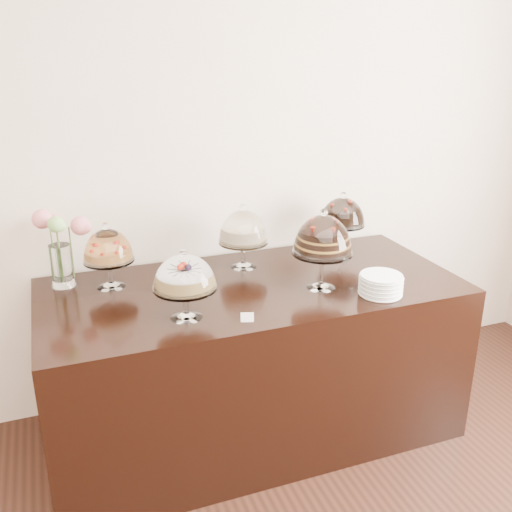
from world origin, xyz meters
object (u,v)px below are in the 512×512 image
object	(u,v)px
cake_stand_sugar_sponge	(185,275)
plate_stack	(381,285)
cake_stand_choco_layer	(323,238)
cake_stand_fruit_tart	(108,248)
display_counter	(253,359)
cake_stand_cheesecake	(243,229)
cake_stand_dark_choco	(342,214)
flower_vase	(60,243)

from	to	relation	value
cake_stand_sugar_sponge	plate_stack	xyz separation A→B (m)	(0.99, -0.09, -0.16)
cake_stand_sugar_sponge	cake_stand_choco_layer	world-z (taller)	cake_stand_choco_layer
cake_stand_choco_layer	cake_stand_fruit_tart	distance (m)	1.10
display_counter	cake_stand_fruit_tart	distance (m)	1.00
cake_stand_cheesecake	plate_stack	distance (m)	0.82
cake_stand_cheesecake	cake_stand_sugar_sponge	bearing A→B (deg)	-131.81
cake_stand_cheesecake	plate_stack	xyz separation A→B (m)	(0.53, -0.60, -0.17)
cake_stand_dark_choco	cake_stand_fruit_tart	distance (m)	1.38
cake_stand_cheesecake	cake_stand_fruit_tart	world-z (taller)	cake_stand_cheesecake
cake_stand_dark_choco	cake_stand_fruit_tart	bearing A→B (deg)	-178.05
cake_stand_sugar_sponge	cake_stand_choco_layer	bearing A→B (deg)	7.22
cake_stand_choco_layer	cake_stand_dark_choco	size ratio (longest dim) A/B	1.13
display_counter	cake_stand_cheesecake	distance (m)	0.72
cake_stand_cheesecake	flower_vase	xyz separation A→B (m)	(-0.97, 0.08, 0.01)
cake_stand_sugar_sponge	flower_vase	world-z (taller)	flower_vase
cake_stand_dark_choco	plate_stack	distance (m)	0.66
plate_stack	display_counter	bearing A→B (deg)	149.04
cake_stand_cheesecake	plate_stack	bearing A→B (deg)	-48.97
cake_stand_dark_choco	cake_stand_fruit_tart	world-z (taller)	cake_stand_dark_choco
cake_stand_sugar_sponge	cake_stand_fruit_tart	world-z (taller)	cake_stand_fruit_tart
flower_vase	cake_stand_sugar_sponge	bearing A→B (deg)	-49.35
cake_stand_sugar_sponge	cake_stand_cheesecake	xyz separation A→B (m)	(0.46, 0.52, 0.01)
cake_stand_choco_layer	flower_vase	bearing A→B (deg)	158.29
display_counter	cake_stand_cheesecake	world-z (taller)	cake_stand_cheesecake
cake_stand_fruit_tart	flower_vase	world-z (taller)	flower_vase
cake_stand_choco_layer	cake_stand_sugar_sponge	bearing A→B (deg)	-172.78
cake_stand_sugar_sponge	cake_stand_dark_choco	world-z (taller)	cake_stand_dark_choco
cake_stand_choco_layer	cake_stand_cheesecake	xyz separation A→B (m)	(-0.28, 0.42, -0.05)
cake_stand_fruit_tart	flower_vase	bearing A→B (deg)	155.46
cake_stand_sugar_sponge	cake_stand_fruit_tart	bearing A→B (deg)	120.02
display_counter	flower_vase	world-z (taller)	flower_vase
display_counter	flower_vase	bearing A→B (deg)	159.84
cake_stand_sugar_sponge	cake_stand_choco_layer	size ratio (longest dim) A/B	0.80
cake_stand_cheesecake	display_counter	bearing A→B (deg)	-98.69
cake_stand_sugar_sponge	flower_vase	xyz separation A→B (m)	(-0.51, 0.59, 0.03)
cake_stand_cheesecake	cake_stand_fruit_tart	size ratio (longest dim) A/B	1.05
cake_stand_dark_choco	plate_stack	world-z (taller)	cake_stand_dark_choco
cake_stand_dark_choco	flower_vase	size ratio (longest dim) A/B	0.90
cake_stand_choco_layer	plate_stack	bearing A→B (deg)	-36.78
cake_stand_sugar_sponge	cake_stand_fruit_tart	distance (m)	0.56
display_counter	cake_stand_choco_layer	bearing A→B (deg)	-26.00
cake_stand_fruit_tart	cake_stand_sugar_sponge	bearing A→B (deg)	-59.98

